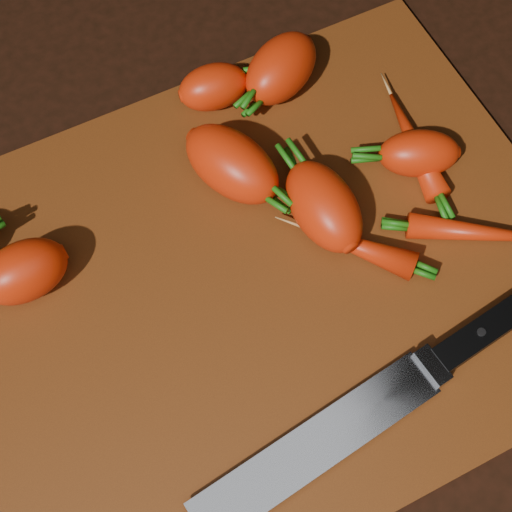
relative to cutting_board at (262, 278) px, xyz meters
name	(u,v)px	position (x,y,z in m)	size (l,w,h in m)	color
ground	(261,284)	(0.00, 0.00, -0.01)	(2.00, 2.00, 0.01)	black
cutting_board	(262,278)	(0.00, 0.00, 0.00)	(0.50, 0.40, 0.01)	brown
carrot_1	(24,271)	(-0.17, 0.07, 0.03)	(0.07, 0.05, 0.05)	red
carrot_2	(232,164)	(0.02, 0.09, 0.03)	(0.09, 0.05, 0.05)	red
carrot_3	(324,206)	(0.07, 0.02, 0.03)	(0.09, 0.05, 0.05)	red
carrot_4	(281,68)	(0.10, 0.16, 0.03)	(0.08, 0.05, 0.05)	red
carrot_5	(213,87)	(0.04, 0.17, 0.03)	(0.06, 0.04, 0.04)	red
carrot_6	(419,153)	(0.16, 0.03, 0.03)	(0.07, 0.04, 0.04)	red
carrot_7	(414,144)	(0.17, 0.05, 0.02)	(0.11, 0.02, 0.02)	red
carrot_8	(484,233)	(0.17, -0.05, 0.02)	(0.12, 0.02, 0.02)	red
carrot_9	(358,247)	(0.08, -0.02, 0.02)	(0.09, 0.02, 0.02)	red
knife	(339,431)	(-0.01, -0.13, 0.01)	(0.32, 0.07, 0.02)	gray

